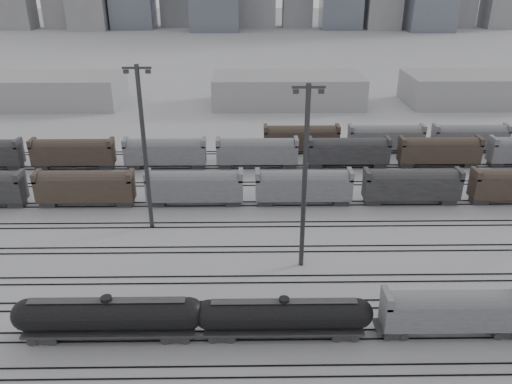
{
  "coord_description": "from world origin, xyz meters",
  "views": [
    {
      "loc": [
        -0.47,
        -39.24,
        34.27
      ],
      "look_at": [
        0.5,
        27.8,
        4.0
      ],
      "focal_mm": 35.0,
      "sensor_mm": 36.0,
      "label": 1
    }
  ],
  "objects_px": {
    "hopper_car_a": "(452,309)",
    "light_mast_c": "(305,175)",
    "tank_car_a": "(109,315)",
    "tank_car_b": "(284,315)"
  },
  "relations": [
    {
      "from": "tank_car_a",
      "to": "tank_car_b",
      "type": "distance_m",
      "value": 17.41
    },
    {
      "from": "tank_car_a",
      "to": "tank_car_b",
      "type": "height_order",
      "value": "tank_car_a"
    },
    {
      "from": "tank_car_a",
      "to": "light_mast_c",
      "type": "height_order",
      "value": "light_mast_c"
    },
    {
      "from": "light_mast_c",
      "to": "hopper_car_a",
      "type": "bearing_deg",
      "value": -44.12
    },
    {
      "from": "tank_car_a",
      "to": "tank_car_b",
      "type": "relative_size",
      "value": 1.07
    },
    {
      "from": "light_mast_c",
      "to": "tank_car_a",
      "type": "bearing_deg",
      "value": -147.04
    },
    {
      "from": "tank_car_a",
      "to": "light_mast_c",
      "type": "distance_m",
      "value": 26.22
    },
    {
      "from": "hopper_car_a",
      "to": "light_mast_c",
      "type": "distance_m",
      "value": 21.16
    },
    {
      "from": "tank_car_a",
      "to": "light_mast_c",
      "type": "xyz_separation_m",
      "value": [
        20.52,
        13.31,
        9.43
      ]
    },
    {
      "from": "tank_car_a",
      "to": "hopper_car_a",
      "type": "xyz_separation_m",
      "value": [
        34.25,
        0.0,
        0.36
      ]
    }
  ]
}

